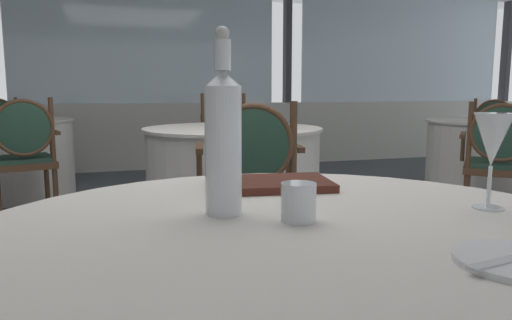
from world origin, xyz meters
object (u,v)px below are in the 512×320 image
Objects in this scene: wine_glass at (492,142)px; water_tumbler at (298,202)px; dining_chair_0_1 at (23,149)px; dining_chair_2_1 at (499,155)px; menu_book at (269,184)px; dining_chair_1_0 at (224,137)px; dining_chair_1_1 at (249,176)px; water_bottle at (223,139)px; dining_chair_2_0 at (493,133)px.

wine_glass is 0.44m from water_tumbler.
dining_chair_0_1 is 1.03× the size of dining_chair_2_1.
wine_glass is at bearing -35.01° from menu_book.
dining_chair_1_1 is at bearing 0.00° from dining_chair_1_0.
water_bottle is at bearing 171.44° from dining_chair_1_1.
dining_chair_2_1 is (2.02, 0.46, -0.03)m from dining_chair_1_1.
wine_glass is 3.51m from dining_chair_0_1.
dining_chair_2_0 is 2.08m from dining_chair_2_1.
dining_chair_1_1 reaches higher than dining_chair_2_0.
water_bottle reaches higher than wine_glass.
dining_chair_1_1 is (-0.36, -2.12, -0.01)m from dining_chair_1_0.
dining_chair_0_1 is 4.76m from dining_chair_2_0.
dining_chair_1_0 reaches higher than menu_book.
water_bottle is 0.41× the size of dining_chair_2_1.
dining_chair_0_1 is (-0.89, 3.06, -0.34)m from water_bottle.
dining_chair_1_0 is (0.25, 3.57, -0.31)m from wine_glass.
dining_chair_0_1 is at bearing 106.19° from water_bottle.
dining_chair_1_0 is 1.04× the size of dining_chair_1_1.
dining_chair_1_1 reaches higher than water_tumbler.
dining_chair_0_1 is at bearing 118.74° from menu_book.
dining_chair_1_1 is at bearing 84.66° from menu_book.
dining_chair_1_0 is (0.63, 3.22, -0.17)m from menu_book.
dining_chair_1_0 is at bearing 87.14° from menu_book.
dining_chair_1_0 is at bearing 79.22° from water_tumbler.
water_tumbler is (-0.43, 0.03, -0.11)m from wine_glass.
wine_glass is 0.22× the size of dining_chair_2_1.
water_tumbler is 3.61m from dining_chair_1_0.
dining_chair_1_0 is 2.15m from dining_chair_1_1.
dining_chair_2_0 is (4.75, 0.27, -0.01)m from dining_chair_0_1.
dining_chair_1_1 reaches higher than wine_glass.
dining_chair_1_1 is at bearing -158.60° from dining_chair_0_1.
wine_glass reaches higher than menu_book.
water_bottle is 0.40× the size of dining_chair_0_1.
water_bottle is 3.55m from dining_chair_1_0.
water_tumbler is at bearing -37.23° from water_bottle.
dining_chair_2_1 is at bearing 54.70° from dining_chair_1_0.
water_tumbler is 0.08× the size of dining_chair_1_0.
dining_chair_1_0 reaches higher than dining_chair_2_1.
dining_chair_0_1 is 0.97× the size of dining_chair_1_0.
dining_chair_2_0 is (3.31, 3.45, -0.34)m from wine_glass.
water_tumbler is at bearing -90.45° from menu_book.
dining_chair_0_1 is 1.03× the size of dining_chair_2_0.
dining_chair_0_1 is (-1.06, 2.83, -0.19)m from menu_book.
dining_chair_2_0 is (3.74, 3.42, -0.23)m from water_tumbler.
dining_chair_0_1 reaches higher than water_tumbler.
dining_chair_2_0 is at bearing 42.50° from water_tumbler.
water_bottle reaches higher than dining_chair_2_1.
wine_glass reaches higher than dining_chair_2_1.
dining_chair_2_1 is (3.34, -1.27, -0.01)m from dining_chair_0_1.
dining_chair_1_1 reaches higher than menu_book.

